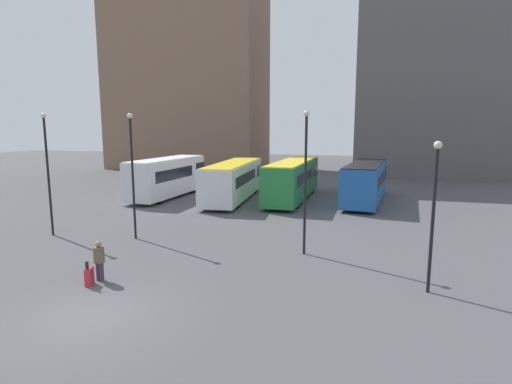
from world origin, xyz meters
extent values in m
plane|color=#4C4C4F|center=(0.00, 0.00, 0.00)|extent=(160.00, 160.00, 0.00)
cube|color=#7F604C|center=(-17.54, 45.39, 18.78)|extent=(21.96, 11.22, 37.55)
cube|color=#5B5656|center=(15.89, 45.39, 14.65)|extent=(18.68, 11.64, 29.29)
cube|color=silver|center=(-8.14, 20.63, 1.76)|extent=(2.75, 9.60, 2.99)
cube|color=black|center=(-8.02, 24.54, 2.13)|extent=(2.55, 1.83, 1.14)
cube|color=black|center=(-8.17, 19.77, 2.13)|extent=(2.67, 6.17, 0.90)
cube|color=white|center=(-8.14, 20.63, 3.29)|extent=(2.54, 9.41, 0.08)
cylinder|color=black|center=(-8.05, 23.59, 0.47)|extent=(2.39, 1.02, 0.95)
cylinder|color=black|center=(-8.23, 17.68, 0.47)|extent=(2.39, 1.02, 0.95)
cube|color=silver|center=(-2.35, 21.08, 1.62)|extent=(3.59, 11.72, 2.73)
cube|color=black|center=(-2.76, 25.79, 1.96)|extent=(2.80, 2.34, 1.04)
cube|color=black|center=(-2.25, 20.04, 1.96)|extent=(3.26, 7.59, 0.82)
cube|color=yellow|center=(-2.35, 21.08, 3.02)|extent=(3.37, 11.47, 0.08)
cylinder|color=black|center=(-2.66, 24.64, 0.46)|extent=(2.55, 1.14, 0.92)
cylinder|color=black|center=(-2.03, 17.51, 0.46)|extent=(2.55, 1.14, 0.92)
cube|color=#237A38|center=(2.36, 22.48, 1.69)|extent=(2.61, 11.94, 2.85)
cube|color=black|center=(2.44, 27.36, 2.05)|extent=(2.51, 2.22, 1.08)
cube|color=black|center=(2.35, 21.41, 2.05)|extent=(2.58, 7.66, 0.86)
cube|color=yellow|center=(2.36, 22.48, 3.16)|extent=(2.42, 11.70, 0.08)
cylinder|color=black|center=(2.42, 26.17, 0.49)|extent=(2.35, 1.01, 0.97)
cylinder|color=black|center=(2.31, 18.79, 0.49)|extent=(2.35, 1.01, 0.97)
cube|color=#1E56A3|center=(8.14, 22.84, 1.64)|extent=(3.57, 10.80, 2.79)
cube|color=black|center=(8.58, 27.16, 1.99)|extent=(2.74, 2.20, 1.06)
cube|color=black|center=(8.05, 21.89, 1.99)|extent=(3.21, 7.00, 0.84)
cube|color=black|center=(8.14, 22.84, 3.08)|extent=(3.35, 10.57, 0.08)
cylinder|color=black|center=(8.47, 26.11, 0.45)|extent=(2.49, 1.14, 0.91)
cylinder|color=black|center=(7.81, 19.57, 0.45)|extent=(2.49, 1.14, 0.91)
cylinder|color=#382D4C|center=(-1.63, 2.66, 0.36)|extent=(0.18, 0.18, 0.71)
cylinder|color=#382D4C|center=(-1.48, 2.71, 0.36)|extent=(0.18, 0.18, 0.71)
cylinder|color=brown|center=(-1.55, 2.68, 1.02)|extent=(0.51, 0.51, 0.62)
sphere|color=#9E7051|center=(-1.55, 2.68, 1.45)|extent=(0.23, 0.23, 0.23)
cube|color=#B7232D|center=(-1.64, 2.18, 0.33)|extent=(0.35, 0.48, 0.66)
cube|color=black|center=(-1.59, 2.03, 0.81)|extent=(0.12, 0.06, 0.30)
cylinder|color=black|center=(-3.54, 8.30, 3.17)|extent=(0.12, 0.12, 6.35)
sphere|color=beige|center=(-3.54, 8.30, 6.43)|extent=(0.28, 0.28, 0.28)
cylinder|color=black|center=(-8.33, 7.71, 3.20)|extent=(0.12, 0.12, 6.39)
sphere|color=beige|center=(-8.33, 7.71, 6.47)|extent=(0.28, 0.28, 0.28)
cylinder|color=black|center=(5.52, 8.06, 3.19)|extent=(0.12, 0.12, 6.37)
sphere|color=beige|center=(5.52, 8.06, 6.46)|extent=(0.28, 0.28, 0.28)
cylinder|color=black|center=(10.46, 4.85, 2.58)|extent=(0.12, 0.12, 5.15)
sphere|color=beige|center=(10.46, 4.85, 5.24)|extent=(0.28, 0.28, 0.28)
camera|label=1|loc=(8.17, -9.84, 5.77)|focal=28.00mm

